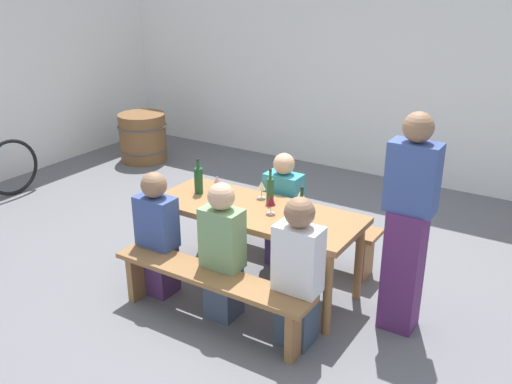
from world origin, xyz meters
TOP-DOWN VIEW (x-y plane):
  - ground_plane at (0.00, 0.00)m, footprint 24.00×24.00m
  - back_wall at (0.00, 3.40)m, footprint 14.00×0.20m
  - tasting_table at (0.00, 0.00)m, footprint 1.81×0.72m
  - bench_near at (0.00, -0.66)m, footprint 1.71×0.30m
  - bench_far at (0.00, 0.66)m, footprint 1.71×0.30m
  - wine_bottle_0 at (-0.62, 0.02)m, footprint 0.08×0.08m
  - wine_bottle_1 at (0.03, 0.18)m, footprint 0.07×0.07m
  - wine_bottle_2 at (0.50, -0.15)m, footprint 0.07×0.07m
  - wine_glass_0 at (0.36, -0.10)m, footprint 0.08×0.08m
  - wine_glass_1 at (0.30, 0.23)m, footprint 0.08×0.08m
  - wine_glass_2 at (0.16, -0.02)m, footprint 0.08×0.08m
  - wine_glass_3 at (-0.08, 0.22)m, footprint 0.08×0.08m
  - wine_glass_4 at (-0.52, 0.17)m, footprint 0.06×0.06m
  - seated_guest_near_0 at (-0.66, -0.51)m, footprint 0.34×0.24m
  - seated_guest_near_1 at (0.01, -0.51)m, footprint 0.32×0.24m
  - seated_guest_near_2 at (0.68, -0.51)m, footprint 0.34×0.24m
  - seated_guest_far_0 at (-0.02, 0.51)m, footprint 0.33×0.24m
  - standing_host at (1.26, 0.10)m, footprint 0.36×0.24m
  - wine_barrel at (-3.25, 2.11)m, footprint 0.70×0.70m

SIDE VIEW (x-z plane):
  - ground_plane at x=0.00m, z-range 0.00..0.00m
  - wine_barrel at x=-3.25m, z-range 0.00..0.69m
  - bench_near at x=0.00m, z-range 0.12..0.57m
  - bench_far at x=0.00m, z-range 0.12..0.57m
  - seated_guest_far_0 at x=-0.02m, z-range -0.02..1.07m
  - seated_guest_near_0 at x=-0.66m, z-range -0.02..1.09m
  - seated_guest_near_1 at x=0.01m, z-range -0.02..1.13m
  - seated_guest_near_2 at x=0.68m, z-range -0.01..1.16m
  - tasting_table at x=0.00m, z-range 0.28..1.03m
  - standing_host at x=1.26m, z-range -0.01..1.71m
  - wine_glass_4 at x=-0.52m, z-range 0.78..0.92m
  - wine_glass_1 at x=0.30m, z-range 0.78..0.94m
  - wine_glass_3 at x=-0.08m, z-range 0.78..0.94m
  - wine_bottle_1 at x=0.03m, z-range 0.71..1.01m
  - wine_glass_0 at x=0.36m, z-range 0.78..0.95m
  - wine_glass_2 at x=0.16m, z-range 0.78..0.95m
  - wine_bottle_0 at x=-0.62m, z-range 0.71..1.04m
  - wine_bottle_2 at x=0.50m, z-range 0.71..1.06m
  - back_wall at x=0.00m, z-range 0.00..3.20m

